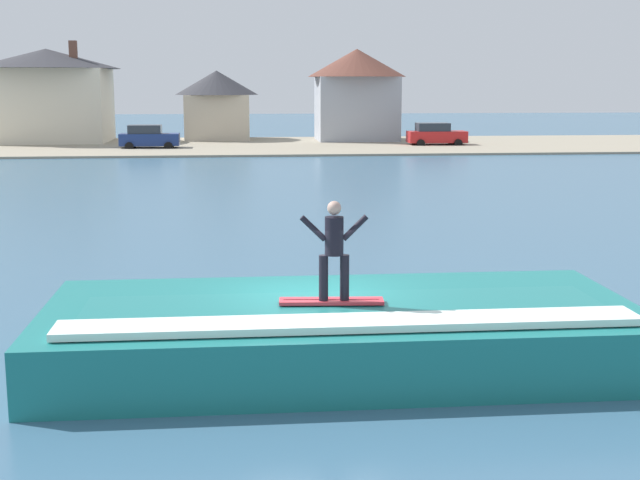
# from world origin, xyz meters

# --- Properties ---
(ground_plane) EXTENTS (260.00, 260.00, 0.00)m
(ground_plane) POSITION_xyz_m (0.00, 0.00, 0.00)
(ground_plane) COLOR #385F7B
(wave_crest) EXTENTS (10.47, 4.78, 1.21)m
(wave_crest) POSITION_xyz_m (0.43, -0.66, 0.57)
(wave_crest) COLOR #1A7270
(wave_crest) RESTS_ON ground_plane
(surfboard) EXTENTS (1.82, 0.54, 0.06)m
(surfboard) POSITION_xyz_m (0.21, -1.05, 1.24)
(surfboard) COLOR #D8333F
(surfboard) RESTS_ON wave_crest
(surfer) EXTENTS (1.17, 0.32, 1.72)m
(surfer) POSITION_xyz_m (0.25, -1.11, 2.24)
(surfer) COLOR black
(surfer) RESTS_ON surfboard
(shoreline_bank) EXTENTS (120.00, 19.80, 0.15)m
(shoreline_bank) POSITION_xyz_m (0.00, 54.10, 0.08)
(shoreline_bank) COLOR gray
(shoreline_bank) RESTS_ON ground_plane
(car_near_shore) EXTENTS (4.43, 2.12, 1.86)m
(car_near_shore) POSITION_xyz_m (-7.79, 51.61, 0.95)
(car_near_shore) COLOR navy
(car_near_shore) RESTS_ON ground_plane
(car_far_shore) EXTENTS (4.59, 2.18, 1.86)m
(car_far_shore) POSITION_xyz_m (14.51, 52.86, 0.95)
(car_far_shore) COLOR red
(car_far_shore) RESTS_ON ground_plane
(house_with_chimney) EXTENTS (12.04, 12.04, 8.34)m
(house_with_chimney) POSITION_xyz_m (-16.66, 59.72, 4.32)
(house_with_chimney) COLOR beige
(house_with_chimney) RESTS_ON ground_plane
(house_gabled_white) EXTENTS (8.30, 8.30, 7.80)m
(house_gabled_white) POSITION_xyz_m (9.03, 59.01, 4.45)
(house_gabled_white) COLOR #9EA3AD
(house_gabled_white) RESTS_ON ground_plane
(house_small_cottage) EXTENTS (7.10, 7.10, 6.02)m
(house_small_cottage) POSITION_xyz_m (-2.79, 61.34, 3.36)
(house_small_cottage) COLOR beige
(house_small_cottage) RESTS_ON ground_plane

